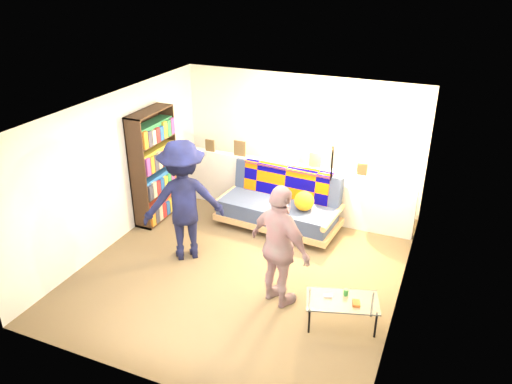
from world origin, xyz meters
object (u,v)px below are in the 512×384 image
floor_lamp (332,168)px  person_left (183,201)px  futon_sofa (281,205)px  person_right (280,247)px  bookshelf (154,170)px  coffee_table (343,302)px

floor_lamp → person_left: size_ratio=0.85×
futon_sofa → floor_lamp: 1.09m
futon_sofa → person_right: person_right is taller
bookshelf → person_right: bookshelf is taller
coffee_table → person_right: person_right is taller
bookshelf → floor_lamp: bearing=14.4°
bookshelf → person_right: size_ratio=1.14×
futon_sofa → coffee_table: futon_sofa is taller
person_left → person_right: (1.74, -0.53, -0.09)m
floor_lamp → person_left: (-1.82, -1.66, -0.19)m
coffee_table → futon_sofa: bearing=127.4°
futon_sofa → floor_lamp: floor_lamp is taller
person_right → floor_lamp: bearing=-66.7°
person_left → floor_lamp: bearing=-174.9°
floor_lamp → coffee_table: bearing=-70.6°
floor_lamp → person_right: size_ratio=0.94×
floor_lamp → person_right: 2.21m
futon_sofa → bookshelf: bearing=-165.9°
person_right → person_left: bearing=8.4°
futon_sofa → coffee_table: (1.61, -2.10, -0.06)m
futon_sofa → bookshelf: bookshelf is taller
futon_sofa → person_right: 2.14m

